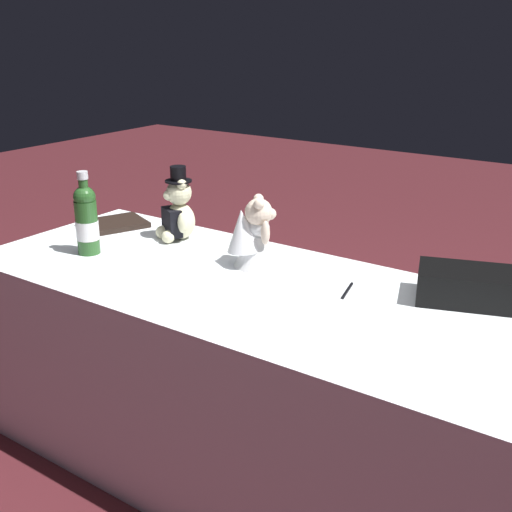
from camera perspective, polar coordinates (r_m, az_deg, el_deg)
The scene contains 8 objects.
ground_plane at distance 2.43m, azimuth 0.00°, elevation -18.38°, with size 12.00×12.00×0.00m, color #47191E.
reception_table at distance 2.22m, azimuth 0.00°, elevation -11.14°, with size 2.04×0.78×0.71m, color white.
teddy_bear_groom at distance 2.49m, azimuth -7.00°, elevation 3.94°, with size 0.15×0.15×0.29m.
teddy_bear_bride at distance 2.20m, azimuth -0.13°, elevation 1.84°, with size 0.23×0.21×0.25m.
champagne_bottle at distance 2.39m, azimuth -14.82°, elevation 3.19°, with size 0.08×0.08×0.30m.
signing_pen at distance 2.03m, azimuth 8.14°, elevation -3.00°, with size 0.04×0.13×0.01m.
gift_case_black at distance 2.03m, azimuth 18.42°, elevation -2.53°, with size 0.34×0.27×0.10m.
guestbook at distance 2.72m, azimuth -12.57°, elevation 2.79°, with size 0.20×0.25×0.02m, color black.
Camera 1 is at (1.08, -1.57, 1.51)m, focal length 45.05 mm.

